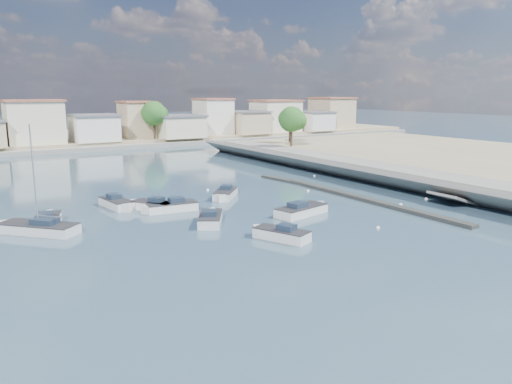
% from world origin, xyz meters
% --- Properties ---
extents(ground, '(400.00, 400.00, 0.00)m').
position_xyz_m(ground, '(0.00, 40.00, 0.00)').
color(ground, '#2C4658').
rests_on(ground, ground).
extents(seawall_walkway, '(5.00, 90.00, 1.80)m').
position_xyz_m(seawall_walkway, '(18.50, 13.00, 0.90)').
color(seawall_walkway, slate).
rests_on(seawall_walkway, ground).
extents(breakwater, '(2.00, 31.02, 0.35)m').
position_xyz_m(breakwater, '(6.90, 12.69, 0.17)').
color(breakwater, black).
rests_on(breakwater, ground).
extents(far_shore_land, '(160.00, 40.00, 1.40)m').
position_xyz_m(far_shore_land, '(0.00, 92.00, 0.70)').
color(far_shore_land, gray).
rests_on(far_shore_land, ground).
extents(far_shore_quay, '(160.00, 2.50, 0.80)m').
position_xyz_m(far_shore_quay, '(0.00, 71.00, 0.40)').
color(far_shore_quay, slate).
rests_on(far_shore_quay, ground).
extents(far_town, '(113.01, 12.80, 8.35)m').
position_xyz_m(far_town, '(10.71, 76.92, 4.93)').
color(far_town, beige).
rests_on(far_town, far_shore_land).
extents(shore_trees, '(74.56, 38.32, 7.92)m').
position_xyz_m(shore_trees, '(8.34, 68.11, 6.22)').
color(shore_trees, '#38281E').
rests_on(shore_trees, ground).
extents(motorboat_a, '(3.32, 4.84, 1.48)m').
position_xyz_m(motorboat_a, '(-8.48, 3.32, 0.38)').
color(motorboat_a, silver).
rests_on(motorboat_a, ground).
extents(motorboat_b, '(3.90, 4.82, 1.48)m').
position_xyz_m(motorboat_b, '(-10.79, 10.50, 0.38)').
color(motorboat_b, silver).
rests_on(motorboat_b, ground).
extents(motorboat_c, '(5.43, 2.36, 1.48)m').
position_xyz_m(motorboat_c, '(-12.23, 16.44, 0.38)').
color(motorboat_c, silver).
rests_on(motorboat_c, ground).
extents(motorboat_d, '(4.32, 4.54, 1.48)m').
position_xyz_m(motorboat_d, '(-4.82, 18.94, 0.38)').
color(motorboat_d, silver).
rests_on(motorboat_d, ground).
extents(motorboat_e, '(3.19, 5.51, 1.48)m').
position_xyz_m(motorboat_e, '(-23.03, 17.14, 0.38)').
color(motorboat_e, silver).
rests_on(motorboat_e, ground).
extents(motorboat_f, '(3.83, 4.60, 1.48)m').
position_xyz_m(motorboat_f, '(-13.45, 18.06, 0.38)').
color(motorboat_f, silver).
rests_on(motorboat_f, ground).
extents(motorboat_g, '(2.40, 5.34, 1.48)m').
position_xyz_m(motorboat_g, '(-16.00, 20.52, 0.38)').
color(motorboat_g, silver).
rests_on(motorboat_g, ground).
extents(motorboat_h, '(6.12, 3.29, 1.48)m').
position_xyz_m(motorboat_h, '(-2.03, 8.73, 0.38)').
color(motorboat_h, silver).
rests_on(motorboat_h, ground).
extents(sailboat, '(6.05, 6.23, 9.00)m').
position_xyz_m(sailboat, '(-24.29, 15.15, 0.41)').
color(sailboat, silver).
rests_on(sailboat, ground).
extents(mooring_buoys, '(17.86, 23.84, 0.34)m').
position_xyz_m(mooring_buoys, '(5.74, 13.44, 0.05)').
color(mooring_buoys, white).
rests_on(mooring_buoys, ground).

